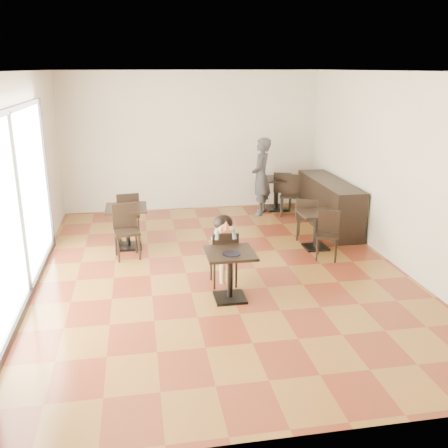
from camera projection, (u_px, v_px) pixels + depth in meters
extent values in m
cube|color=brown|center=(221.00, 271.00, 8.35)|extent=(6.00, 8.00, 0.01)
cube|color=white|center=(220.00, 71.00, 7.39)|extent=(6.00, 8.00, 0.01)
cube|color=silver|center=(192.00, 142.00, 11.63)|extent=(6.00, 0.01, 3.20)
cube|color=silver|center=(301.00, 277.00, 4.11)|extent=(6.00, 0.01, 3.20)
cube|color=silver|center=(21.00, 184.00, 7.38)|extent=(0.01, 8.00, 3.20)
cube|color=silver|center=(397.00, 170.00, 8.37)|extent=(0.01, 8.00, 3.20)
cube|color=white|center=(18.00, 206.00, 6.97)|extent=(0.04, 4.50, 2.60)
cylinder|color=black|center=(231.00, 254.00, 7.01)|extent=(0.25, 0.25, 0.01)
imported|color=#3D3E43|center=(261.00, 177.00, 11.34)|extent=(0.63, 0.75, 1.76)
cube|color=black|center=(329.00, 204.00, 10.52)|extent=(0.60, 2.40, 1.00)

